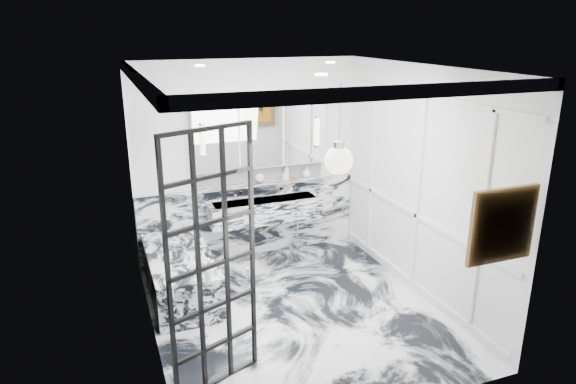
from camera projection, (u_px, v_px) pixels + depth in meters
name	position (u px, v px, depth m)	size (l,w,h in m)	color
floor	(295.00, 312.00, 6.02)	(3.60, 3.60, 0.00)	white
ceiling	(297.00, 68.00, 5.16)	(3.60, 3.60, 0.00)	white
wall_back	(249.00, 161.00, 7.19)	(3.60, 3.60, 0.00)	white
wall_front	(381.00, 268.00, 3.99)	(3.60, 3.60, 0.00)	white
wall_left	(145.00, 218.00, 5.05)	(3.60, 3.60, 0.00)	white
wall_right	(420.00, 184.00, 6.13)	(3.60, 3.60, 0.00)	white
marble_clad_back	(251.00, 220.00, 7.44)	(3.18, 0.05, 1.05)	white
marble_clad_left	(147.00, 223.00, 5.07)	(0.02, 3.56, 2.68)	white
panel_molding	(418.00, 192.00, 6.16)	(0.03, 3.40, 2.30)	white
soap_bottle_a	(286.00, 172.00, 7.35)	(0.09, 0.09, 0.22)	#8C5919
soap_bottle_b	(285.00, 175.00, 7.35)	(0.07, 0.07, 0.16)	#4C4C51
soap_bottle_c	(306.00, 172.00, 7.47)	(0.13, 0.13, 0.17)	silver
face_pot	(260.00, 178.00, 7.23)	(0.13, 0.13, 0.13)	white
amber_bottle	(290.00, 176.00, 7.39)	(0.04, 0.04, 0.10)	#8C5919
flower_vase	(208.00, 275.00, 5.60)	(0.07, 0.07, 0.12)	silver
crittall_door	(213.00, 265.00, 4.48)	(0.88, 0.04, 2.41)	black
artwork	(503.00, 225.00, 4.38)	(0.57, 0.06, 0.57)	orange
pendant_light	(338.00, 161.00, 4.43)	(0.25, 0.25, 0.25)	white
trough_sink	(265.00, 210.00, 7.23)	(1.60, 0.45, 0.30)	silver
ledge	(261.00, 184.00, 7.27)	(1.90, 0.14, 0.04)	silver
subway_tile	(259.00, 174.00, 7.29)	(1.90, 0.03, 0.23)	white
mirror_cabinet	(260.00, 132.00, 7.05)	(1.90, 0.16, 1.00)	white
sconce_left	(203.00, 140.00, 6.70)	(0.07, 0.07, 0.40)	white
sconce_right	(317.00, 132.00, 7.25)	(0.07, 0.07, 0.40)	white
bathtub	(181.00, 275.00, 6.33)	(0.75, 1.65, 0.55)	silver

